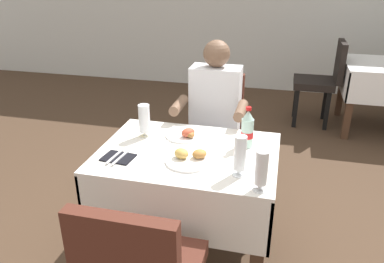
{
  "coord_description": "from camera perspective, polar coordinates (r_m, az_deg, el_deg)",
  "views": [
    {
      "loc": [
        0.37,
        -1.81,
        1.75
      ],
      "look_at": [
        -0.12,
        0.17,
        0.83
      ],
      "focal_mm": 35.56,
      "sensor_mm": 36.0,
      "label": 1
    }
  ],
  "objects": [
    {
      "name": "main_dining_table",
      "position": [
        2.28,
        -0.61,
        -7.16
      ],
      "size": [
        1.02,
        0.76,
        0.75
      ],
      "color": "white",
      "rests_on": "ground"
    },
    {
      "name": "chair_far_diner_seat",
      "position": [
        2.95,
        3.11,
        0.2
      ],
      "size": [
        0.44,
        0.5,
        0.97
      ],
      "color": "#4C2319",
      "rests_on": "ground"
    },
    {
      "name": "seated_diner_far",
      "position": [
        2.79,
        3.27,
        2.22
      ],
      "size": [
        0.5,
        0.46,
        1.26
      ],
      "color": "#282D42",
      "rests_on": "ground"
    },
    {
      "name": "plate_near_camera",
      "position": [
        2.07,
        -0.48,
        -3.97
      ],
      "size": [
        0.25,
        0.25,
        0.07
      ],
      "color": "white",
      "rests_on": "main_dining_table"
    },
    {
      "name": "plate_far_diner",
      "position": [
        2.35,
        -0.88,
        -0.43
      ],
      "size": [
        0.23,
        0.23,
        0.07
      ],
      "color": "white",
      "rests_on": "main_dining_table"
    },
    {
      "name": "beer_glass_left",
      "position": [
        1.91,
        7.2,
        -3.63
      ],
      "size": [
        0.07,
        0.07,
        0.22
      ],
      "color": "white",
      "rests_on": "main_dining_table"
    },
    {
      "name": "beer_glass_middle",
      "position": [
        1.8,
        10.36,
        -5.84
      ],
      "size": [
        0.07,
        0.07,
        0.21
      ],
      "color": "white",
      "rests_on": "main_dining_table"
    },
    {
      "name": "beer_glass_right",
      "position": [
        2.34,
        -7.16,
        1.7
      ],
      "size": [
        0.07,
        0.07,
        0.21
      ],
      "color": "white",
      "rests_on": "main_dining_table"
    },
    {
      "name": "cola_bottle_primary",
      "position": [
        2.22,
        8.29,
        0.26
      ],
      "size": [
        0.07,
        0.07,
        0.25
      ],
      "color": "silver",
      "rests_on": "main_dining_table"
    },
    {
      "name": "napkin_cutlery_set",
      "position": [
        2.15,
        -11.0,
        -3.82
      ],
      "size": [
        0.18,
        0.19,
        0.01
      ],
      "color": "black",
      "rests_on": "main_dining_table"
    },
    {
      "name": "background_chair_left",
      "position": [
        4.57,
        19.02,
        7.61
      ],
      "size": [
        0.5,
        0.44,
        0.97
      ],
      "color": "black",
      "rests_on": "ground"
    }
  ]
}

